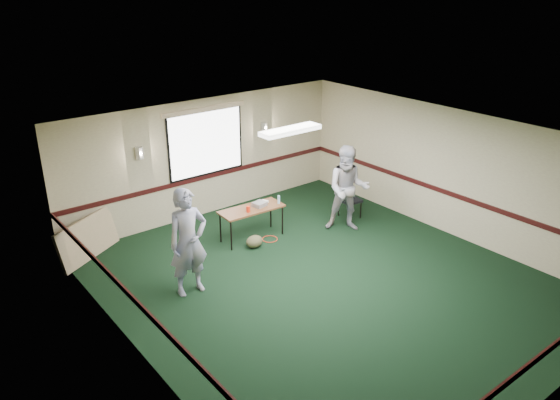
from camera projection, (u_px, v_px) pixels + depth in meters
ground at (324, 282)px, 9.96m from camera, size 8.00×8.00×0.00m
room_shell at (254, 170)px, 10.88m from camera, size 8.00×8.02×8.00m
folding_table at (252, 210)px, 11.36m from camera, size 1.41×0.62×0.69m
projector at (260, 204)px, 11.43m from camera, size 0.31×0.27×0.09m
game_console at (263, 202)px, 11.58m from camera, size 0.22×0.20×0.05m
red_cup at (248, 209)px, 11.15m from camera, size 0.08×0.08×0.13m
water_bottle at (279, 200)px, 11.54m from camera, size 0.05×0.05×0.18m
duffel_bag at (254, 242)px, 11.17m from camera, size 0.39×0.30×0.26m
cable_coil at (270, 239)px, 11.54m from camera, size 0.36×0.36×0.02m
folded_table at (88, 239)px, 10.70m from camera, size 1.46×0.98×0.80m
conference_chair at (348, 195)px, 12.47m from camera, size 0.48×0.50×0.87m
person_left at (188, 242)px, 9.31m from camera, size 0.73×0.50×1.94m
person_right at (348, 189)px, 11.65m from camera, size 1.16×1.15×1.89m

